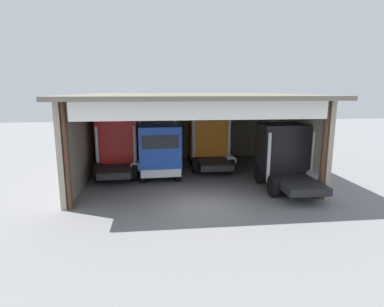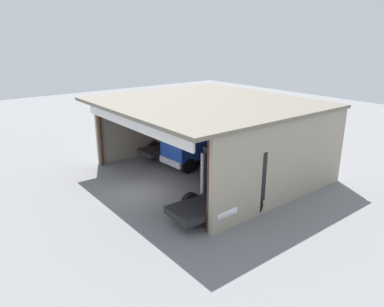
{
  "view_description": "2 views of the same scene",
  "coord_description": "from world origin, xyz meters",
  "views": [
    {
      "loc": [
        -2.01,
        -13.66,
        5.18
      ],
      "look_at": [
        0.0,
        3.72,
        1.65
      ],
      "focal_mm": 29.75,
      "sensor_mm": 36.0,
      "label": 1
    },
    {
      "loc": [
        16.98,
        -9.61,
        8.78
      ],
      "look_at": [
        0.0,
        3.72,
        1.65
      ],
      "focal_mm": 33.44,
      "sensor_mm": 36.0,
      "label": 2
    }
  ],
  "objects": [
    {
      "name": "truck_red_yard_outside",
      "position": [
        -4.29,
        5.81,
        1.85
      ],
      "size": [
        2.62,
        4.9,
        3.48
      ],
      "rotation": [
        0.0,
        0.0,
        0.03
      ],
      "color": "red",
      "rests_on": "ground"
    },
    {
      "name": "truck_orange_center_bay",
      "position": [
        1.59,
        7.04,
        1.67
      ],
      "size": [
        2.76,
        4.69,
        3.65
      ],
      "rotation": [
        0.0,
        0.0,
        -0.01
      ],
      "color": "orange",
      "rests_on": "ground"
    },
    {
      "name": "tool_cart",
      "position": [
        -1.78,
        9.21,
        0.5
      ],
      "size": [
        0.9,
        0.6,
        1.0
      ],
      "primitive_type": "cube",
      "color": "red",
      "rests_on": "ground"
    },
    {
      "name": "workshop_shed",
      "position": [
        0.0,
        5.97,
        3.46
      ],
      "size": [
        12.74,
        11.89,
        4.92
      ],
      "color": "#9E937F",
      "rests_on": "ground"
    },
    {
      "name": "ground_plane",
      "position": [
        0.0,
        0.0,
        0.0
      ],
      "size": [
        80.0,
        80.0,
        0.0
      ],
      "primitive_type": "plane",
      "color": "slate",
      "rests_on": "ground"
    },
    {
      "name": "truck_black_center_left_bay",
      "position": [
        4.89,
        2.28,
        1.74
      ],
      "size": [
        2.78,
        4.9,
        3.38
      ],
      "rotation": [
        0.0,
        0.0,
        -0.04
      ],
      "color": "black",
      "rests_on": "ground"
    },
    {
      "name": "truck_blue_center_right_bay",
      "position": [
        -1.85,
        4.63,
        1.69
      ],
      "size": [
        2.63,
        4.32,
        3.49
      ],
      "rotation": [
        0.0,
        0.0,
        3.19
      ],
      "color": "#1E47B7",
      "rests_on": "ground"
    },
    {
      "name": "oil_drum",
      "position": [
        -2.69,
        9.82,
        0.47
      ],
      "size": [
        0.58,
        0.58,
        0.95
      ],
      "primitive_type": "cylinder",
      "color": "gold",
      "rests_on": "ground"
    }
  ]
}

